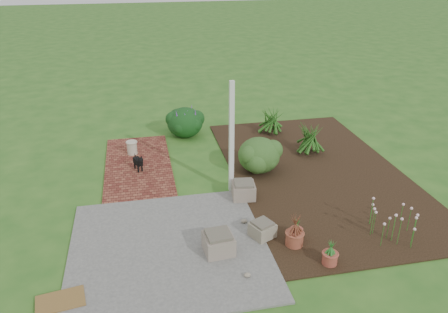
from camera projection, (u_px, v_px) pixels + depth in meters
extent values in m
plane|color=#295F1E|center=(219.00, 194.00, 9.61)|extent=(80.00, 80.00, 0.00)
cube|color=#5A5A57|center=(169.00, 248.00, 7.82)|extent=(3.50, 3.50, 0.04)
cube|color=#5B241C|center=(138.00, 165.00, 10.84)|extent=(1.60, 3.50, 0.04)
cube|color=black|center=(317.00, 172.00, 10.50)|extent=(4.00, 7.00, 0.03)
cube|color=white|center=(231.00, 139.00, 9.22)|extent=(0.10, 0.10, 2.50)
cube|color=gray|center=(219.00, 244.00, 7.63)|extent=(0.54, 0.54, 0.33)
cube|color=gray|center=(262.00, 230.00, 8.06)|extent=(0.52, 0.52, 0.26)
cube|color=#7A6E5E|center=(244.00, 191.00, 9.33)|extent=(0.53, 0.53, 0.32)
cube|color=brown|center=(60.00, 301.00, 6.60)|extent=(0.78, 0.57, 0.02)
cube|color=black|center=(138.00, 161.00, 10.47)|extent=(0.24, 0.34, 0.14)
cylinder|color=black|center=(138.00, 169.00, 10.42)|extent=(0.04, 0.04, 0.16)
cylinder|color=black|center=(142.00, 168.00, 10.47)|extent=(0.04, 0.04, 0.16)
cylinder|color=black|center=(135.00, 166.00, 10.59)|extent=(0.04, 0.04, 0.16)
cylinder|color=black|center=(138.00, 165.00, 10.64)|extent=(0.04, 0.04, 0.16)
sphere|color=black|center=(140.00, 160.00, 10.27)|extent=(0.13, 0.13, 0.13)
cone|color=black|center=(135.00, 155.00, 10.55)|extent=(0.08, 0.11, 0.12)
cylinder|color=#BFB69D|center=(132.00, 148.00, 11.32)|extent=(0.27, 0.27, 0.34)
ellipsoid|color=#0E3D16|center=(259.00, 154.00, 10.39)|extent=(1.15, 1.15, 0.85)
cylinder|color=brown|center=(294.00, 239.00, 7.84)|extent=(0.34, 0.34, 0.26)
cylinder|color=#AF4A3B|center=(296.00, 233.00, 8.07)|extent=(0.25, 0.25, 0.18)
cylinder|color=#A04536|center=(330.00, 258.00, 7.37)|extent=(0.32, 0.32, 0.22)
ellipsoid|color=black|center=(185.00, 122.00, 12.43)|extent=(1.16, 1.16, 0.86)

